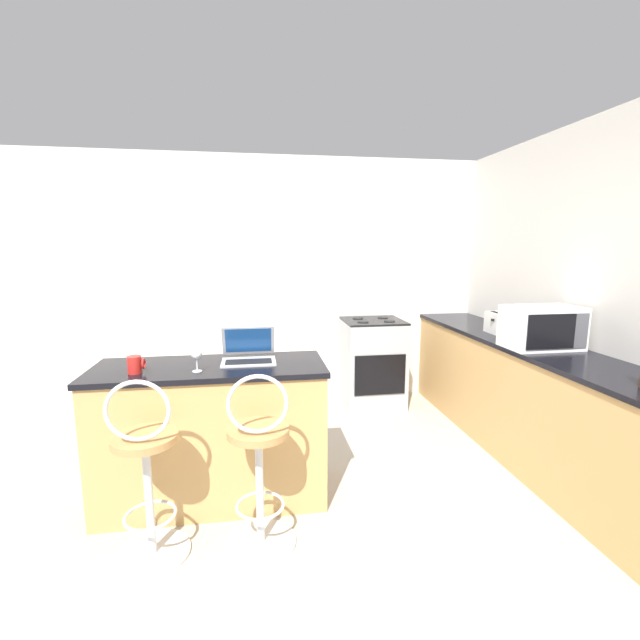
{
  "coord_description": "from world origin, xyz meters",
  "views": [
    {
      "loc": [
        -0.07,
        -1.99,
        1.67
      ],
      "look_at": [
        0.52,
        1.76,
        1.03
      ],
      "focal_mm": 24.0,
      "sensor_mm": 36.0,
      "label": 1
    }
  ],
  "objects_px": {
    "mug_red": "(135,365)",
    "toaster": "(502,324)",
    "bar_stool_far": "(259,466)",
    "microwave": "(542,327)",
    "wine_glass_tall": "(196,355)",
    "stove_range": "(372,363)",
    "bar_stool_near": "(146,474)",
    "laptop": "(249,352)"
  },
  "relations": [
    {
      "from": "stove_range",
      "to": "mug_red",
      "type": "relative_size",
      "value": 8.9
    },
    {
      "from": "microwave",
      "to": "mug_red",
      "type": "height_order",
      "value": "microwave"
    },
    {
      "from": "bar_stool_near",
      "to": "toaster",
      "type": "height_order",
      "value": "toaster"
    },
    {
      "from": "microwave",
      "to": "wine_glass_tall",
      "type": "distance_m",
      "value": 2.48
    },
    {
      "from": "microwave",
      "to": "toaster",
      "type": "xyz_separation_m",
      "value": [
        0.0,
        0.52,
        -0.06
      ]
    },
    {
      "from": "toaster",
      "to": "stove_range",
      "type": "relative_size",
      "value": 0.34
    },
    {
      "from": "stove_range",
      "to": "laptop",
      "type": "bearing_deg",
      "value": -131.56
    },
    {
      "from": "microwave",
      "to": "stove_range",
      "type": "distance_m",
      "value": 1.78
    },
    {
      "from": "laptop",
      "to": "wine_glass_tall",
      "type": "relative_size",
      "value": 2.41
    },
    {
      "from": "bar_stool_near",
      "to": "mug_red",
      "type": "bearing_deg",
      "value": 107.21
    },
    {
      "from": "laptop",
      "to": "bar_stool_far",
      "type": "bearing_deg",
      "value": -85.36
    },
    {
      "from": "toaster",
      "to": "bar_stool_far",
      "type": "bearing_deg",
      "value": -151.47
    },
    {
      "from": "laptop",
      "to": "mug_red",
      "type": "xyz_separation_m",
      "value": [
        -0.67,
        -0.19,
        -0.0
      ]
    },
    {
      "from": "microwave",
      "to": "stove_range",
      "type": "bearing_deg",
      "value": 122.54
    },
    {
      "from": "stove_range",
      "to": "wine_glass_tall",
      "type": "distance_m",
      "value": 2.35
    },
    {
      "from": "toaster",
      "to": "wine_glass_tall",
      "type": "height_order",
      "value": "toaster"
    },
    {
      "from": "microwave",
      "to": "toaster",
      "type": "height_order",
      "value": "microwave"
    },
    {
      "from": "wine_glass_tall",
      "to": "bar_stool_near",
      "type": "bearing_deg",
      "value": -120.91
    },
    {
      "from": "toaster",
      "to": "stove_range",
      "type": "xyz_separation_m",
      "value": [
        -0.9,
        0.89,
        -0.56
      ]
    },
    {
      "from": "bar_stool_far",
      "to": "microwave",
      "type": "bearing_deg",
      "value": 16.69
    },
    {
      "from": "toaster",
      "to": "mug_red",
      "type": "bearing_deg",
      "value": -165.44
    },
    {
      "from": "toaster",
      "to": "mug_red",
      "type": "relative_size",
      "value": 3.04
    },
    {
      "from": "mug_red",
      "to": "wine_glass_tall",
      "type": "relative_size",
      "value": 0.72
    },
    {
      "from": "toaster",
      "to": "stove_range",
      "type": "bearing_deg",
      "value": 135.25
    },
    {
      "from": "mug_red",
      "to": "microwave",
      "type": "bearing_deg",
      "value": 4.44
    },
    {
      "from": "bar_stool_near",
      "to": "microwave",
      "type": "xyz_separation_m",
      "value": [
        2.71,
        0.63,
        0.6
      ]
    },
    {
      "from": "microwave",
      "to": "mug_red",
      "type": "distance_m",
      "value": 2.84
    },
    {
      "from": "bar_stool_near",
      "to": "wine_glass_tall",
      "type": "xyz_separation_m",
      "value": [
        0.23,
        0.39,
        0.54
      ]
    },
    {
      "from": "wine_glass_tall",
      "to": "stove_range",
      "type": "bearing_deg",
      "value": 46.29
    },
    {
      "from": "bar_stool_near",
      "to": "bar_stool_far",
      "type": "bearing_deg",
      "value": 0.0
    },
    {
      "from": "bar_stool_far",
      "to": "wine_glass_tall",
      "type": "xyz_separation_m",
      "value": [
        -0.36,
        0.39,
        0.54
      ]
    },
    {
      "from": "bar_stool_near",
      "to": "toaster",
      "type": "distance_m",
      "value": 2.99
    },
    {
      "from": "toaster",
      "to": "microwave",
      "type": "bearing_deg",
      "value": -90.03
    },
    {
      "from": "bar_stool_near",
      "to": "microwave",
      "type": "bearing_deg",
      "value": 13.19
    },
    {
      "from": "mug_red",
      "to": "laptop",
      "type": "bearing_deg",
      "value": 16.16
    },
    {
      "from": "mug_red",
      "to": "toaster",
      "type": "bearing_deg",
      "value": 14.56
    },
    {
      "from": "bar_stool_far",
      "to": "stove_range",
      "type": "xyz_separation_m",
      "value": [
        1.22,
        2.04,
        -0.02
      ]
    },
    {
      "from": "microwave",
      "to": "mug_red",
      "type": "xyz_separation_m",
      "value": [
        -2.83,
        -0.22,
        -0.1
      ]
    },
    {
      "from": "laptop",
      "to": "mug_red",
      "type": "height_order",
      "value": "laptop"
    },
    {
      "from": "bar_stool_near",
      "to": "mug_red",
      "type": "height_order",
      "value": "bar_stool_near"
    },
    {
      "from": "bar_stool_near",
      "to": "stove_range",
      "type": "distance_m",
      "value": 2.73
    },
    {
      "from": "stove_range",
      "to": "mug_red",
      "type": "height_order",
      "value": "mug_red"
    }
  ]
}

